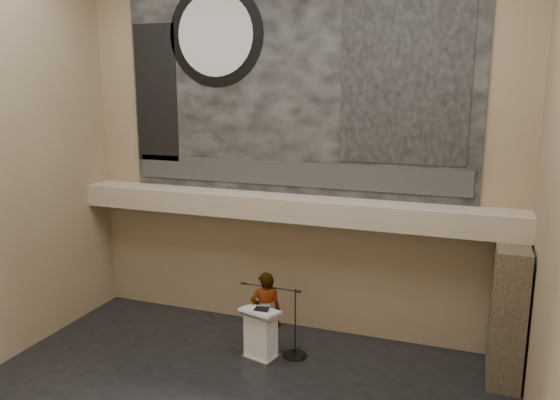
% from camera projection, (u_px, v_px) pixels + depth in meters
% --- Properties ---
extents(wall_back, '(10.00, 0.02, 8.50)m').
position_uv_depth(wall_back, '(292.00, 147.00, 12.14)').
color(wall_back, '#8C7559').
rests_on(wall_back, floor).
extents(wall_front, '(10.00, 0.02, 8.50)m').
position_uv_depth(wall_front, '(2.00, 244.00, 4.79)').
color(wall_front, '#8C7559').
rests_on(wall_front, floor).
extents(soffit, '(10.00, 0.80, 0.50)m').
position_uv_depth(soffit, '(286.00, 207.00, 12.05)').
color(soffit, tan).
rests_on(soffit, wall_back).
extents(sprinkler_left, '(0.04, 0.04, 0.06)m').
position_uv_depth(sprinkler_left, '(220.00, 215.00, 12.59)').
color(sprinkler_left, '#B2893D').
rests_on(sprinkler_left, soffit).
extents(sprinkler_right, '(0.04, 0.04, 0.06)m').
position_uv_depth(sprinkler_right, '(371.00, 228.00, 11.43)').
color(sprinkler_right, '#B2893D').
rests_on(sprinkler_right, soffit).
extents(banner, '(8.00, 0.05, 5.00)m').
position_uv_depth(banner, '(292.00, 80.00, 11.81)').
color(banner, black).
rests_on(banner, wall_back).
extents(banner_text_strip, '(7.76, 0.02, 0.55)m').
position_uv_depth(banner_text_strip, '(291.00, 174.00, 12.20)').
color(banner_text_strip, '#2B2B2B').
rests_on(banner_text_strip, banner).
extents(banner_clock_rim, '(2.30, 0.02, 2.30)m').
position_uv_depth(banner_clock_rim, '(215.00, 35.00, 12.16)').
color(banner_clock_rim, black).
rests_on(banner_clock_rim, banner).
extents(banner_clock_face, '(1.84, 0.02, 1.84)m').
position_uv_depth(banner_clock_face, '(215.00, 35.00, 12.15)').
color(banner_clock_face, silver).
rests_on(banner_clock_face, banner).
extents(banner_building_print, '(2.60, 0.02, 3.60)m').
position_uv_depth(banner_building_print, '(404.00, 75.00, 10.96)').
color(banner_building_print, black).
rests_on(banner_building_print, banner).
extents(banner_brick_print, '(1.10, 0.02, 3.20)m').
position_uv_depth(banner_brick_print, '(156.00, 94.00, 12.97)').
color(banner_brick_print, black).
rests_on(banner_brick_print, banner).
extents(stone_pier, '(0.60, 1.40, 2.70)m').
position_uv_depth(stone_pier, '(508.00, 312.00, 10.42)').
color(stone_pier, '#3D3325').
rests_on(stone_pier, floor).
extents(lectern, '(0.86, 0.70, 1.14)m').
position_uv_depth(lectern, '(261.00, 334.00, 11.29)').
color(lectern, silver).
rests_on(lectern, floor).
extents(binder, '(0.31, 0.26, 0.04)m').
position_uv_depth(binder, '(261.00, 309.00, 11.13)').
color(binder, black).
rests_on(binder, lectern).
extents(papers, '(0.28, 0.35, 0.00)m').
position_uv_depth(papers, '(257.00, 309.00, 11.20)').
color(papers, white).
rests_on(papers, lectern).
extents(speaker_person, '(0.77, 0.66, 1.80)m').
position_uv_depth(speaker_person, '(266.00, 312.00, 11.52)').
color(speaker_person, silver).
rests_on(speaker_person, floor).
extents(mic_stand, '(1.49, 0.52, 1.50)m').
position_uv_depth(mic_stand, '(293.00, 346.00, 11.49)').
color(mic_stand, black).
rests_on(mic_stand, floor).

